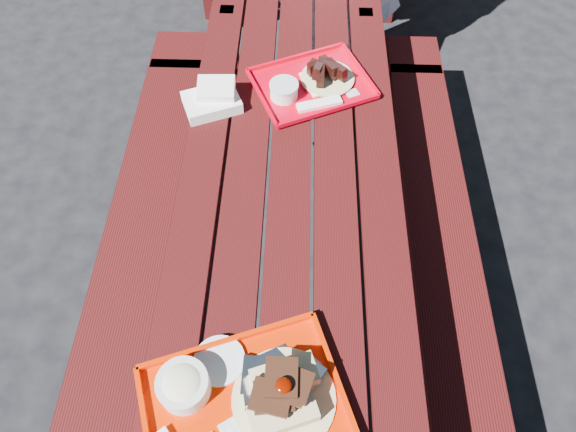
{
  "coord_description": "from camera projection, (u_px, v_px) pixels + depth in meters",
  "views": [
    {
      "loc": [
        0.03,
        -1.0,
        2.1
      ],
      "look_at": [
        0.0,
        -0.15,
        0.82
      ],
      "focal_mm": 32.0,
      "sensor_mm": 36.0,
      "label": 1
    }
  ],
  "objects": [
    {
      "name": "ground",
      "position": [
        289.0,
        289.0,
        2.3
      ],
      "size": [
        60.0,
        60.0,
        0.0
      ],
      "primitive_type": "plane",
      "color": "black",
      "rests_on": "ground"
    },
    {
      "name": "white_cloth",
      "position": [
        213.0,
        99.0,
        1.86
      ],
      "size": [
        0.24,
        0.21,
        0.08
      ],
      "color": "white",
      "rests_on": "picnic_table_near"
    },
    {
      "name": "picnic_table_near",
      "position": [
        289.0,
        221.0,
        1.84
      ],
      "size": [
        1.41,
        2.4,
        0.75
      ],
      "color": "#3D0C0B",
      "rests_on": "ground"
    },
    {
      "name": "far_tray",
      "position": [
        311.0,
        84.0,
        1.92
      ],
      "size": [
        0.51,
        0.46,
        0.07
      ],
      "color": "red",
      "rests_on": "picnic_table_near"
    },
    {
      "name": "near_tray",
      "position": [
        243.0,
        400.0,
        1.27
      ],
      "size": [
        0.6,
        0.53,
        0.16
      ],
      "color": "red",
      "rests_on": "picnic_table_near"
    }
  ]
}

